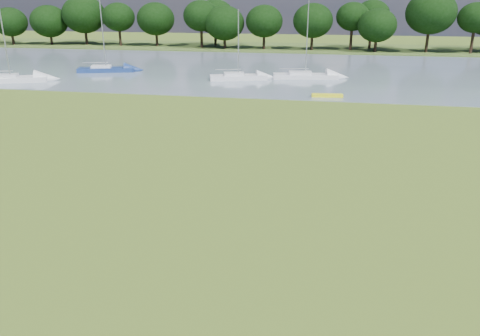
% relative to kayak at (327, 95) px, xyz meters
% --- Properties ---
extents(ground, '(220.00, 220.00, 0.00)m').
position_rel_kayak_xyz_m(ground, '(-2.90, -24.00, -0.20)').
color(ground, olive).
extents(river, '(220.00, 40.00, 0.10)m').
position_rel_kayak_xyz_m(river, '(-2.90, 18.00, -0.20)').
color(river, slate).
rests_on(river, ground).
extents(far_bank, '(220.00, 20.00, 0.40)m').
position_rel_kayak_xyz_m(far_bank, '(-2.90, 48.00, -0.20)').
color(far_bank, '#4C6626').
rests_on(far_bank, ground).
extents(kayak, '(3.07, 1.02, 0.30)m').
position_rel_kayak_xyz_m(kayak, '(0.00, 0.00, 0.00)').
color(kayak, yellow).
rests_on(kayak, river).
extents(tree_line, '(152.19, 8.09, 9.79)m').
position_rel_kayak_xyz_m(tree_line, '(3.16, 44.00, 5.63)').
color(tree_line, black).
rests_on(tree_line, far_bank).
extents(sailboat_0, '(8.26, 5.24, 10.23)m').
position_rel_kayak_xyz_m(sailboat_0, '(-36.01, 1.98, 0.38)').
color(sailboat_0, silver).
rests_on(sailboat_0, river).
extents(sailboat_1, '(7.45, 4.17, 9.24)m').
position_rel_kayak_xyz_m(sailboat_1, '(-28.84, 11.48, 0.36)').
color(sailboat_1, navy).
rests_on(sailboat_1, river).
extents(sailboat_2, '(7.89, 3.25, 9.26)m').
position_rel_kayak_xyz_m(sailboat_2, '(-2.87, 11.04, 0.32)').
color(sailboat_2, silver).
rests_on(sailboat_2, river).
extents(sailboat_4, '(6.95, 3.76, 7.94)m').
position_rel_kayak_xyz_m(sailboat_4, '(-10.59, 8.60, 0.35)').
color(sailboat_4, silver).
rests_on(sailboat_4, river).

